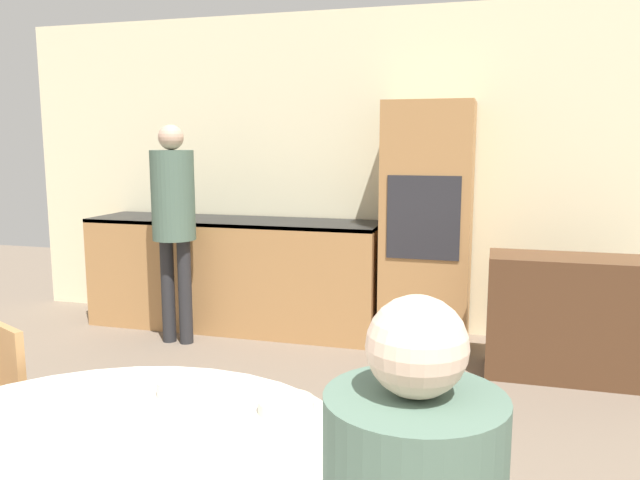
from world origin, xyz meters
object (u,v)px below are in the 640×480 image
at_px(oven_unit, 427,225).
at_px(bowl_far, 178,387).
at_px(bowl_centre, 286,406).
at_px(bowl_near, 94,441).
at_px(person_standing, 174,209).
at_px(sideboard, 574,318).

distance_m(oven_unit, bowl_far, 3.06).
bearing_deg(bowl_centre, bowl_near, -140.23).
bearing_deg(bowl_near, oven_unit, 81.42).
xyz_separation_m(oven_unit, person_standing, (-1.86, -0.51, 0.12)).
distance_m(oven_unit, bowl_near, 3.44).
bearing_deg(oven_unit, sideboard, -24.34).
bearing_deg(sideboard, person_standing, -179.01).
height_order(sideboard, bowl_far, sideboard).
distance_m(sideboard, bowl_near, 3.33).
relative_size(sideboard, person_standing, 0.66).
relative_size(oven_unit, person_standing, 1.10).
bearing_deg(sideboard, oven_unit, 155.66).
relative_size(bowl_near, bowl_centre, 0.94).
height_order(person_standing, bowl_far, person_standing).
bearing_deg(bowl_centre, bowl_far, 176.11).
bearing_deg(bowl_centre, sideboard, 66.80).
bearing_deg(bowl_far, oven_unit, 81.17).
bearing_deg(person_standing, bowl_far, -61.06).
xyz_separation_m(sideboard, bowl_far, (-1.49, -2.56, 0.36)).
relative_size(bowl_near, bowl_far, 1.20).
bearing_deg(bowl_near, person_standing, 114.98).
height_order(oven_unit, person_standing, oven_unit).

